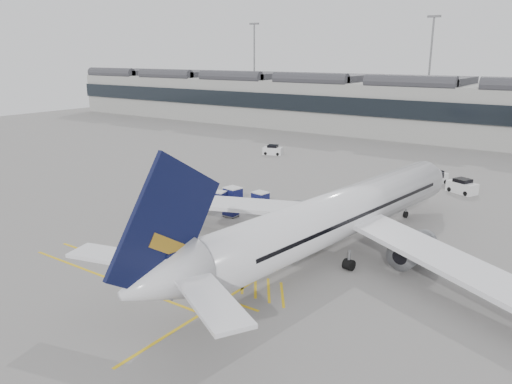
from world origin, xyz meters
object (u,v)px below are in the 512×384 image
Objects in this scene: airliner_main at (336,216)px; pushback_tug at (158,212)px; belt_loader at (298,230)px; baggage_cart_a at (231,209)px; ramp_agent_b at (285,224)px; ramp_agent_a at (272,215)px.

airliner_main reaches higher than pushback_tug.
belt_loader is (-4.99, 2.36, -2.95)m from airliner_main.
baggage_cart_a is 7.43m from ramp_agent_b.
airliner_main is 27.10× the size of baggage_cart_a.
airliner_main is at bearing -5.48° from pushback_tug.
baggage_cart_a reaches higher than pushback_tug.
ramp_agent_b is at bearing -81.99° from ramp_agent_a.
airliner_main reaches higher than ramp_agent_a.
belt_loader reaches higher than ramp_agent_a.
ramp_agent_a is 1.02× the size of ramp_agent_b.
ramp_agent_a is (4.73, 0.88, -0.02)m from baggage_cart_a.
airliner_main is 10.20m from ramp_agent_a.
pushback_tug is (-10.71, -5.82, -0.19)m from ramp_agent_a.
ramp_agent_a is at bearing 17.44° from pushback_tug.
belt_loader is 2.55× the size of ramp_agent_a.
ramp_agent_b reaches higher than baggage_cart_a.
airliner_main reaches higher than ramp_agent_b.
baggage_cart_a is at bearing -171.68° from belt_loader.
belt_loader is 4.37m from ramp_agent_a.
belt_loader is at bearing -70.11° from ramp_agent_a.
ramp_agent_a is at bearing 9.97° from baggage_cart_a.
ramp_agent_a is 0.58× the size of pushback_tug.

